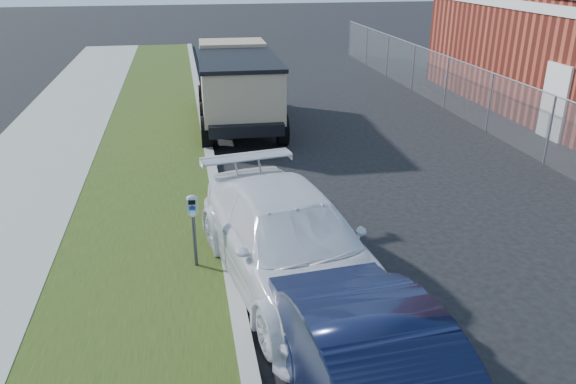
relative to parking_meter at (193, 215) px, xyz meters
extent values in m
plane|color=black|center=(3.16, -0.15, -1.07)|extent=(120.00, 120.00, 0.00)
cube|color=gray|center=(0.56, 1.85, -0.99)|extent=(0.25, 50.00, 0.15)
cube|color=#21390F|center=(-1.04, 1.85, -1.00)|extent=(3.00, 50.00, 0.13)
plane|color=slate|center=(9.16, 6.85, -0.17)|extent=(0.00, 30.00, 30.00)
cylinder|color=gray|center=(9.16, 6.85, 0.73)|extent=(0.04, 30.00, 0.04)
cylinder|color=gray|center=(9.16, 3.85, -0.17)|extent=(0.06, 0.06, 1.80)
cylinder|color=gray|center=(9.16, 6.85, -0.17)|extent=(0.06, 0.06, 1.80)
cylinder|color=gray|center=(9.16, 9.85, -0.17)|extent=(0.06, 0.06, 1.80)
cylinder|color=gray|center=(9.16, 12.85, -0.17)|extent=(0.06, 0.06, 1.80)
cylinder|color=gray|center=(9.16, 15.85, -0.17)|extent=(0.06, 0.06, 1.80)
cylinder|color=gray|center=(9.16, 18.85, -0.17)|extent=(0.06, 0.06, 1.80)
cylinder|color=gray|center=(9.16, 21.85, -0.17)|extent=(0.06, 0.06, 1.80)
cube|color=silver|center=(10.64, 7.85, 2.53)|extent=(0.06, 14.00, 0.30)
cube|color=silver|center=(10.61, 5.85, 0.03)|extent=(0.08, 1.10, 2.20)
cylinder|color=#3F4247|center=(0.00, 0.00, -0.47)|extent=(0.06, 0.06, 0.95)
cube|color=gray|center=(0.00, 0.00, 0.16)|extent=(0.18, 0.12, 0.28)
ellipsoid|color=gray|center=(0.00, 0.00, 0.31)|extent=(0.19, 0.13, 0.11)
cube|color=black|center=(0.00, -0.06, 0.26)|extent=(0.11, 0.02, 0.08)
cube|color=navy|center=(0.00, -0.06, 0.16)|extent=(0.10, 0.01, 0.07)
cylinder|color=silver|center=(0.00, -0.06, 0.05)|extent=(0.10, 0.01, 0.10)
cube|color=#3F4247|center=(0.00, -0.06, 0.18)|extent=(0.04, 0.01, 0.05)
imported|color=white|center=(1.53, -0.59, -0.31)|extent=(2.98, 5.52, 1.52)
cube|color=black|center=(1.68, 8.87, -0.39)|extent=(2.20, 6.01, 0.33)
cube|color=#977E61|center=(1.73, 11.01, 0.37)|extent=(2.23, 1.73, 1.86)
cube|color=black|center=(1.73, 11.01, 0.75)|extent=(2.26, 1.75, 0.56)
cube|color=#977E61|center=(1.66, 8.12, 0.37)|extent=(2.33, 3.96, 1.49)
cube|color=black|center=(1.66, 8.12, 1.15)|extent=(2.43, 4.06, 0.11)
cube|color=black|center=(1.75, 11.89, -0.46)|extent=(2.24, 0.20, 0.28)
cylinder|color=black|center=(0.66, 10.94, -0.60)|extent=(0.32, 0.94, 0.93)
cylinder|color=black|center=(2.80, 10.89, -0.60)|extent=(0.32, 0.94, 0.93)
cylinder|color=black|center=(0.59, 8.43, -0.60)|extent=(0.32, 0.94, 0.93)
cylinder|color=black|center=(2.73, 8.37, -0.60)|extent=(0.32, 0.94, 0.93)
cylinder|color=black|center=(0.55, 6.75, -0.60)|extent=(0.32, 0.94, 0.93)
cylinder|color=black|center=(2.69, 6.70, -0.60)|extent=(0.32, 0.94, 0.93)
camera|label=1|loc=(-0.01, -8.53, 3.93)|focal=35.00mm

